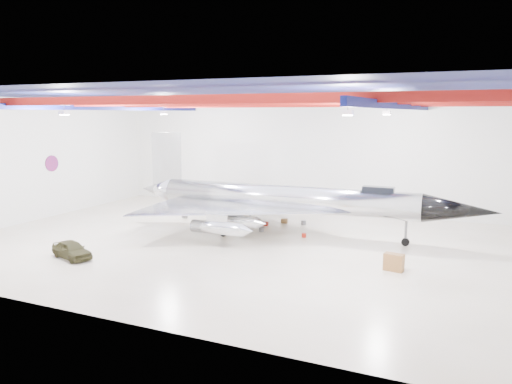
% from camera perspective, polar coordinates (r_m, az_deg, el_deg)
% --- Properties ---
extents(floor, '(40.00, 40.00, 0.00)m').
position_cam_1_polar(floor, '(37.78, -2.69, -5.82)').
color(floor, beige).
rests_on(floor, ground).
extents(wall_back, '(40.00, 0.00, 40.00)m').
position_cam_1_polar(wall_back, '(50.52, 4.99, 4.26)').
color(wall_back, silver).
rests_on(wall_back, floor).
extents(wall_left, '(0.00, 30.00, 30.00)m').
position_cam_1_polar(wall_left, '(49.13, -24.07, 3.37)').
color(wall_left, silver).
rests_on(wall_left, floor).
extents(ceiling, '(40.00, 40.00, 0.00)m').
position_cam_1_polar(ceiling, '(36.54, -2.82, 11.09)').
color(ceiling, '#0A0F38').
rests_on(ceiling, wall_back).
extents(ceiling_structure, '(39.50, 29.50, 1.08)m').
position_cam_1_polar(ceiling_structure, '(36.52, -2.82, 10.03)').
color(ceiling_structure, maroon).
rests_on(ceiling_structure, ceiling).
extents(wall_roundel, '(0.10, 1.50, 1.50)m').
position_cam_1_polar(wall_roundel, '(50.48, -22.31, 3.04)').
color(wall_roundel, '#B21414').
rests_on(wall_roundel, wall_left).
extents(jet_aircraft, '(29.36, 17.17, 8.01)m').
position_cam_1_polar(jet_aircraft, '(39.96, 3.23, -1.15)').
color(jet_aircraft, silver).
rests_on(jet_aircraft, floor).
extents(jeep, '(3.78, 2.45, 1.20)m').
position_cam_1_polar(jeep, '(35.90, -20.31, -6.20)').
color(jeep, '#37341B').
rests_on(jeep, floor).
extents(desk, '(1.27, 0.78, 1.09)m').
position_cam_1_polar(desk, '(32.27, 15.47, -7.75)').
color(desk, brown).
rests_on(desk, floor).
extents(crate_ply, '(0.56, 0.49, 0.33)m').
position_cam_1_polar(crate_ply, '(42.20, -2.96, -4.01)').
color(crate_ply, olive).
rests_on(crate_ply, floor).
extents(toolbox_red, '(0.50, 0.41, 0.33)m').
position_cam_1_polar(toolbox_red, '(43.38, 1.08, -3.64)').
color(toolbox_red, '#A81E10').
rests_on(toolbox_red, floor).
extents(engine_drum, '(0.50, 0.50, 0.37)m').
position_cam_1_polar(engine_drum, '(41.20, 0.61, -4.29)').
color(engine_drum, '#59595B').
rests_on(engine_drum, floor).
extents(parts_bin, '(0.61, 0.52, 0.38)m').
position_cam_1_polar(parts_bin, '(44.40, 3.26, -3.32)').
color(parts_bin, olive).
rests_on(parts_bin, floor).
extents(crate_small, '(0.43, 0.35, 0.30)m').
position_cam_1_polar(crate_small, '(46.82, -8.16, -2.80)').
color(crate_small, '#59595B').
rests_on(crate_small, floor).
extents(tool_chest, '(0.38, 0.38, 0.33)m').
position_cam_1_polar(tool_chest, '(39.51, 5.50, -4.94)').
color(tool_chest, '#A81E10').
rests_on(tool_chest, floor).
extents(oil_barrel, '(0.63, 0.53, 0.40)m').
position_cam_1_polar(oil_barrel, '(44.44, -1.56, -3.28)').
color(oil_barrel, olive).
rests_on(oil_barrel, floor).
extents(spares_box, '(0.54, 0.54, 0.39)m').
position_cam_1_polar(spares_box, '(43.80, 5.46, -3.52)').
color(spares_box, '#59595B').
rests_on(spares_box, floor).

